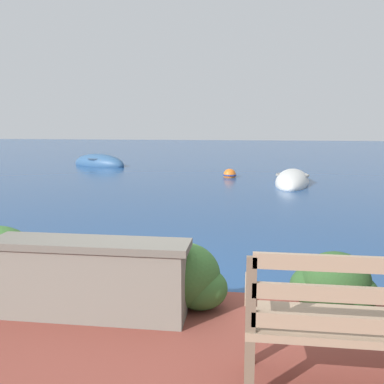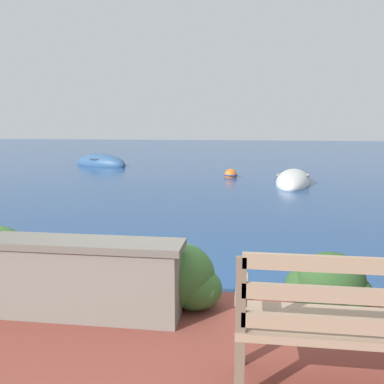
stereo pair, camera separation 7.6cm
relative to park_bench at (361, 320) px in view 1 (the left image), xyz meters
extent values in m
plane|color=navy|center=(-1.42, 1.50, -0.70)|extent=(80.00, 80.00, 0.00)
cube|color=brown|center=(-0.65, 0.26, -0.28)|extent=(0.06, 0.06, 0.40)
cube|color=brown|center=(-0.65, -0.16, -0.28)|extent=(0.06, 0.06, 0.40)
cube|color=gray|center=(0.00, 0.05, -0.06)|extent=(1.36, 0.48, 0.05)
cube|color=gray|center=(0.00, -0.16, 0.05)|extent=(1.30, 0.04, 0.09)
cube|color=gray|center=(0.00, -0.16, 0.22)|extent=(1.30, 0.04, 0.09)
cube|color=gray|center=(0.00, -0.16, 0.40)|extent=(1.30, 0.04, 0.09)
cube|color=brown|center=(-0.65, -0.16, 0.19)|extent=(0.06, 0.04, 0.45)
cube|color=gray|center=(-0.65, 0.05, 0.15)|extent=(0.07, 0.43, 0.05)
cube|color=slate|center=(-1.98, 0.81, -0.18)|extent=(1.60, 0.35, 0.61)
cube|color=#635F56|center=(-1.98, 0.81, 0.16)|extent=(1.68, 0.39, 0.06)
ellipsoid|color=#38662D|center=(-2.84, 1.07, -0.26)|extent=(0.56, 0.50, 0.44)
ellipsoid|color=#38662D|center=(-1.25, 1.13, -0.19)|extent=(0.69, 0.62, 0.58)
ellipsoid|color=#38662D|center=(-1.44, 1.18, -0.28)|extent=(0.52, 0.46, 0.41)
ellipsoid|color=#38662D|center=(-1.08, 1.10, -0.29)|extent=(0.48, 0.43, 0.38)
ellipsoid|color=#284C23|center=(0.11, 1.25, -0.23)|extent=(0.61, 0.54, 0.51)
ellipsoid|color=#284C23|center=(-0.06, 1.30, -0.30)|extent=(0.45, 0.41, 0.36)
ellipsoid|color=#284C23|center=(0.26, 1.22, -0.32)|extent=(0.42, 0.38, 0.33)
ellipsoid|color=silver|center=(0.65, 10.74, -0.65)|extent=(1.42, 3.26, 0.74)
torus|color=gray|center=(0.65, 10.74, -0.45)|extent=(1.14, 1.14, 0.07)
cube|color=#846647|center=(0.58, 10.28, -0.48)|extent=(0.80, 0.23, 0.04)
cube|color=#846647|center=(0.70, 11.13, -0.48)|extent=(0.80, 0.23, 0.04)
ellipsoid|color=#2D517A|center=(-7.05, 15.12, -0.64)|extent=(2.86, 1.99, 0.89)
torus|color=#2D4157|center=(-7.05, 15.12, -0.39)|extent=(1.25, 1.25, 0.07)
cube|color=#846647|center=(-6.68, 14.94, -0.42)|extent=(0.42, 0.72, 0.04)
cube|color=#846647|center=(-7.36, 15.26, -0.42)|extent=(0.42, 0.72, 0.04)
sphere|color=orange|center=(-1.31, 12.00, -0.63)|extent=(0.43, 0.43, 0.43)
torus|color=navy|center=(-1.31, 12.00, -0.63)|extent=(0.47, 0.47, 0.05)
camera|label=1|loc=(-0.68, -2.48, 1.16)|focal=40.00mm
camera|label=2|loc=(-0.61, -2.47, 1.16)|focal=40.00mm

